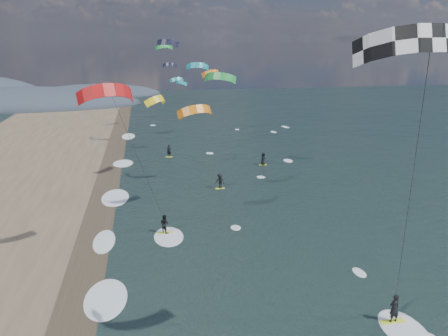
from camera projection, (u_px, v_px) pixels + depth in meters
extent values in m
cube|color=#382D23|center=(86.00, 271.00, 32.97)|extent=(3.00, 240.00, 0.00)
ellipsoid|color=#3D4756|center=(16.00, 106.00, 113.12)|extent=(64.00, 24.00, 10.00)
ellipsoid|color=#3D4756|center=(96.00, 95.00, 135.05)|extent=(40.00, 18.00, 7.00)
cube|color=#DFF52B|center=(393.00, 322.00, 27.05)|extent=(1.53, 0.46, 0.07)
imported|color=black|center=(394.00, 308.00, 26.77)|extent=(0.75, 0.54, 1.89)
ellipsoid|color=white|center=(404.00, 330.00, 26.35)|extent=(2.60, 4.20, 0.12)
cylinder|color=black|center=(409.00, 205.00, 21.29)|extent=(0.02, 0.02, 17.20)
cube|color=#DFF52B|center=(165.00, 233.00, 39.47)|extent=(1.35, 0.42, 0.06)
imported|color=black|center=(164.00, 224.00, 39.22)|extent=(1.05, 1.05, 1.72)
ellipsoid|color=white|center=(169.00, 237.00, 38.78)|extent=(2.60, 4.20, 0.12)
cylinder|color=black|center=(141.00, 164.00, 34.23)|extent=(0.02, 0.02, 14.11)
cube|color=#DFF52B|center=(220.00, 188.00, 51.20)|extent=(1.10, 0.35, 0.05)
imported|color=black|center=(220.00, 181.00, 50.94)|extent=(1.30, 1.23, 1.77)
cube|color=#DFF52B|center=(263.00, 165.00, 60.85)|extent=(1.10, 0.35, 0.05)
imported|color=black|center=(263.00, 159.00, 60.61)|extent=(0.97, 0.84, 1.67)
cube|color=#DFF52B|center=(169.00, 157.00, 64.84)|extent=(1.10, 0.35, 0.05)
imported|color=black|center=(169.00, 151.00, 64.57)|extent=(0.75, 0.61, 1.80)
ellipsoid|color=white|center=(97.00, 300.00, 29.40)|extent=(2.40, 5.40, 0.11)
ellipsoid|color=white|center=(107.00, 241.00, 37.89)|extent=(2.40, 5.40, 0.11)
ellipsoid|color=white|center=(115.00, 198.00, 48.27)|extent=(2.40, 5.40, 0.11)
ellipsoid|color=white|center=(121.00, 163.00, 61.47)|extent=(2.40, 5.40, 0.11)
ellipsoid|color=white|center=(125.00, 136.00, 78.46)|extent=(2.40, 5.40, 0.11)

